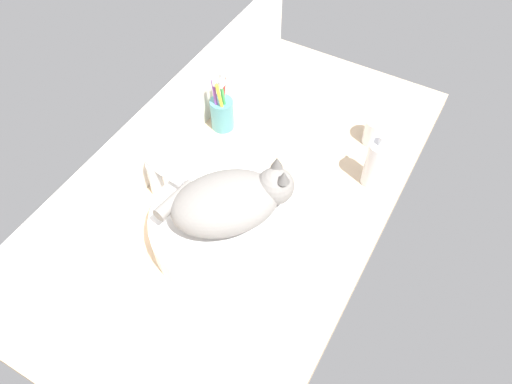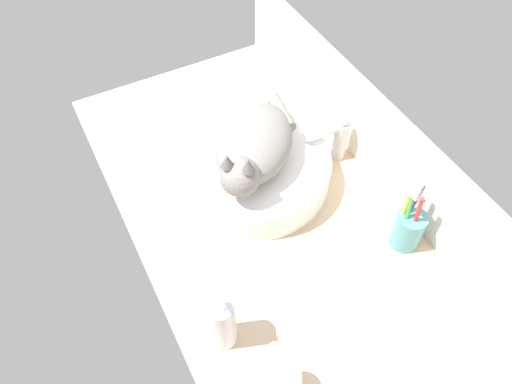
{
  "view_description": "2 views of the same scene",
  "coord_description": "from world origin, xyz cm",
  "px_view_note": "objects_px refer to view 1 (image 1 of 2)",
  "views": [
    {
      "loc": [
        -69.47,
        -37.8,
        102.87
      ],
      "look_at": [
        -4.1,
        -0.91,
        7.29
      ],
      "focal_mm": 35.0,
      "sensor_mm": 36.0,
      "label": 1
    },
    {
      "loc": [
        56.28,
        -35.4,
        94.72
      ],
      "look_at": [
        -4.11,
        -3.55,
        9.12
      ],
      "focal_mm": 35.0,
      "sensor_mm": 36.0,
      "label": 2
    }
  ],
  "objects_px": {
    "toothbrush_cup": "(222,112)",
    "water_glass": "(375,133)",
    "sink_basin": "(227,226)",
    "cat": "(231,200)",
    "faucet": "(158,176)",
    "soap_dispenser": "(375,164)"
  },
  "relations": [
    {
      "from": "toothbrush_cup",
      "to": "water_glass",
      "type": "relative_size",
      "value": 2.32
    },
    {
      "from": "sink_basin",
      "to": "cat",
      "type": "distance_m",
      "value": 0.1
    },
    {
      "from": "sink_basin",
      "to": "toothbrush_cup",
      "type": "distance_m",
      "value": 0.38
    },
    {
      "from": "faucet",
      "to": "soap_dispenser",
      "type": "distance_m",
      "value": 0.55
    },
    {
      "from": "sink_basin",
      "to": "water_glass",
      "type": "xyz_separation_m",
      "value": [
        0.48,
        -0.19,
        -0.0
      ]
    },
    {
      "from": "faucet",
      "to": "cat",
      "type": "bearing_deg",
      "value": -93.89
    },
    {
      "from": "faucet",
      "to": "sink_basin",
      "type": "bearing_deg",
      "value": -96.81
    },
    {
      "from": "soap_dispenser",
      "to": "toothbrush_cup",
      "type": "bearing_deg",
      "value": 91.97
    },
    {
      "from": "faucet",
      "to": "toothbrush_cup",
      "type": "bearing_deg",
      "value": -1.38
    },
    {
      "from": "soap_dispenser",
      "to": "toothbrush_cup",
      "type": "height_order",
      "value": "toothbrush_cup"
    },
    {
      "from": "cat",
      "to": "faucet",
      "type": "relative_size",
      "value": 2.2
    },
    {
      "from": "cat",
      "to": "soap_dispenser",
      "type": "height_order",
      "value": "cat"
    },
    {
      "from": "cat",
      "to": "toothbrush_cup",
      "type": "relative_size",
      "value": 1.6
    },
    {
      "from": "cat",
      "to": "water_glass",
      "type": "height_order",
      "value": "cat"
    },
    {
      "from": "soap_dispenser",
      "to": "water_glass",
      "type": "relative_size",
      "value": 2.14
    },
    {
      "from": "cat",
      "to": "faucet",
      "type": "distance_m",
      "value": 0.23
    },
    {
      "from": "sink_basin",
      "to": "cat",
      "type": "xyz_separation_m",
      "value": [
        0.01,
        -0.01,
        0.1
      ]
    },
    {
      "from": "soap_dispenser",
      "to": "toothbrush_cup",
      "type": "relative_size",
      "value": 0.92
    },
    {
      "from": "cat",
      "to": "soap_dispenser",
      "type": "xyz_separation_m",
      "value": [
        0.32,
        -0.23,
        -0.06
      ]
    },
    {
      "from": "soap_dispenser",
      "to": "toothbrush_cup",
      "type": "xyz_separation_m",
      "value": [
        -0.02,
        0.45,
        -0.02
      ]
    },
    {
      "from": "sink_basin",
      "to": "soap_dispenser",
      "type": "relative_size",
      "value": 2.12
    },
    {
      "from": "sink_basin",
      "to": "faucet",
      "type": "bearing_deg",
      "value": 83.19
    }
  ]
}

